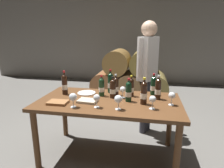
{
  "coord_description": "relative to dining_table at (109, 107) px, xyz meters",
  "views": [
    {
      "loc": [
        0.45,
        -2.16,
        1.54
      ],
      "look_at": [
        0.0,
        0.2,
        0.91
      ],
      "focal_mm": 31.13,
      "sensor_mm": 36.0,
      "label": 1
    }
  ],
  "objects": [
    {
      "name": "wine_glass_3",
      "position": [
        0.72,
        -0.03,
        0.2
      ],
      "size": [
        0.08,
        0.08,
        0.15
      ],
      "color": "white",
      "rests_on": "dining_table"
    },
    {
      "name": "wine_glass_4",
      "position": [
        0.16,
        -0.27,
        0.2
      ],
      "size": [
        0.08,
        0.08,
        0.16
      ],
      "color": "white",
      "rests_on": "dining_table"
    },
    {
      "name": "wine_bottle_7",
      "position": [
        0.05,
        0.2,
        0.21
      ],
      "size": [
        0.07,
        0.07,
        0.28
      ],
      "color": "black",
      "rests_on": "dining_table"
    },
    {
      "name": "wine_glass_5",
      "position": [
        0.15,
        0.11,
        0.2
      ],
      "size": [
        0.07,
        0.07,
        0.15
      ],
      "color": "white",
      "rests_on": "dining_table"
    },
    {
      "name": "wine_glass_1",
      "position": [
        -0.08,
        -0.25,
        0.2
      ],
      "size": [
        0.07,
        0.07,
        0.15
      ],
      "color": "white",
      "rests_on": "dining_table"
    },
    {
      "name": "wine_bottle_5",
      "position": [
        0.41,
        -0.05,
        0.22
      ],
      "size": [
        0.07,
        0.07,
        0.31
      ],
      "color": "black",
      "rests_on": "dining_table"
    },
    {
      "name": "wine_bottle_4",
      "position": [
        0.24,
        0.21,
        0.21
      ],
      "size": [
        0.07,
        0.07,
        0.27
      ],
      "color": "black",
      "rests_on": "dining_table"
    },
    {
      "name": "ground_plane",
      "position": [
        0.0,
        0.0,
        -0.67
      ],
      "size": [
        14.0,
        14.0,
        0.0
      ],
      "primitive_type": "plane",
      "color": "#66635E"
    },
    {
      "name": "wine_bottle_3",
      "position": [
        0.52,
        0.33,
        0.21
      ],
      "size": [
        0.07,
        0.07,
        0.28
      ],
      "color": "black",
      "rests_on": "dining_table"
    },
    {
      "name": "wine_bottle_1",
      "position": [
        -0.62,
        0.13,
        0.23
      ],
      "size": [
        0.07,
        0.07,
        0.32
      ],
      "color": "black",
      "rests_on": "dining_table"
    },
    {
      "name": "wine_bottle_8",
      "position": [
        0.03,
        0.1,
        0.21
      ],
      "size": [
        0.07,
        0.07,
        0.27
      ],
      "color": "black",
      "rests_on": "dining_table"
    },
    {
      "name": "wine_bottle_6",
      "position": [
        0.23,
        0.01,
        0.21
      ],
      "size": [
        0.07,
        0.07,
        0.28
      ],
      "color": "black",
      "rests_on": "dining_table"
    },
    {
      "name": "dining_table",
      "position": [
        0.0,
        0.0,
        0.0
      ],
      "size": [
        1.7,
        0.9,
        0.76
      ],
      "color": "brown",
      "rests_on": "ground_plane"
    },
    {
      "name": "sommelier_presenting",
      "position": [
        0.43,
        0.75,
        0.37
      ],
      "size": [
        0.32,
        0.44,
        1.72
      ],
      "color": "#383842",
      "rests_on": "ground_plane"
    },
    {
      "name": "leather_ledger",
      "position": [
        -0.23,
        -0.11,
        0.11
      ],
      "size": [
        0.23,
        0.18,
        0.03
      ],
      "primitive_type": "cube",
      "rotation": [
        0.0,
        0.0,
        -0.09
      ],
      "color": "#B2A893",
      "rests_on": "dining_table"
    },
    {
      "name": "cellar_back_wall",
      "position": [
        0.0,
        4.2,
        0.73
      ],
      "size": [
        10.0,
        0.24,
        2.8
      ],
      "primitive_type": "cube",
      "color": "gray",
      "rests_on": "ground_plane"
    },
    {
      "name": "wine_glass_0",
      "position": [
        0.51,
        -0.19,
        0.2
      ],
      "size": [
        0.07,
        0.07,
        0.15
      ],
      "color": "white",
      "rests_on": "dining_table"
    },
    {
      "name": "wine_bottle_2",
      "position": [
        0.58,
        0.16,
        0.22
      ],
      "size": [
        0.07,
        0.07,
        0.3
      ],
      "color": "black",
      "rests_on": "dining_table"
    },
    {
      "name": "wine_bottle_9",
      "position": [
        -0.13,
        0.15,
        0.21
      ],
      "size": [
        0.07,
        0.07,
        0.27
      ],
      "color": "#19381E",
      "rests_on": "dining_table"
    },
    {
      "name": "tasting_notebook",
      "position": [
        -0.55,
        -0.22,
        0.11
      ],
      "size": [
        0.22,
        0.16,
        0.03
      ],
      "primitive_type": "cube",
      "rotation": [
        0.0,
        0.0,
        0.02
      ],
      "color": "#936038",
      "rests_on": "dining_table"
    },
    {
      "name": "barrel_stack",
      "position": [
        0.0,
        2.6,
        -0.15
      ],
      "size": [
        1.86,
        0.9,
        1.15
      ],
      "color": "brown",
      "rests_on": "ground_plane"
    },
    {
      "name": "wine_bottle_0",
      "position": [
        -0.04,
        0.32,
        0.23
      ],
      "size": [
        0.07,
        0.07,
        0.32
      ],
      "color": "black",
      "rests_on": "dining_table"
    },
    {
      "name": "wine_glass_2",
      "position": [
        -0.33,
        -0.29,
        0.2
      ],
      "size": [
        0.09,
        0.09,
        0.16
      ],
      "color": "white",
      "rests_on": "dining_table"
    },
    {
      "name": "serving_plate",
      "position": [
        -0.35,
        0.21,
        0.1
      ],
      "size": [
        0.24,
        0.24,
        0.01
      ],
      "primitive_type": "cylinder",
      "color": "white",
      "rests_on": "dining_table"
    }
  ]
}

